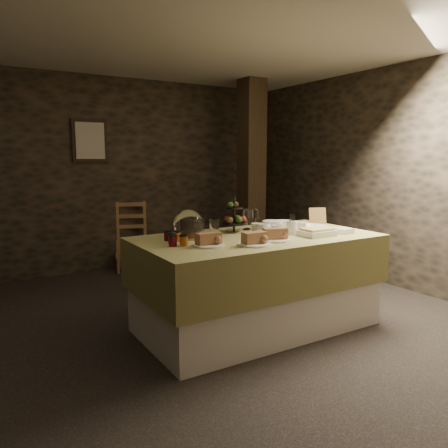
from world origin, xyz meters
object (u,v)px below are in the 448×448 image
chair (130,240)px  buffet_table (257,275)px  fruit_stand (235,219)px  timber_column (251,174)px

chair → buffet_table: bearing=-65.0°
buffet_table → fruit_stand: (-0.06, 0.29, 0.48)m
buffet_table → fruit_stand: 0.57m
buffet_table → timber_column: (1.31, 1.99, 0.81)m
timber_column → fruit_stand: bearing=-128.8°
chair → fruit_stand: fruit_stand is taller
fruit_stand → timber_column: bearing=51.2°
timber_column → fruit_stand: 2.21m
chair → timber_column: timber_column is taller
timber_column → fruit_stand: (-1.37, -1.70, -0.33)m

